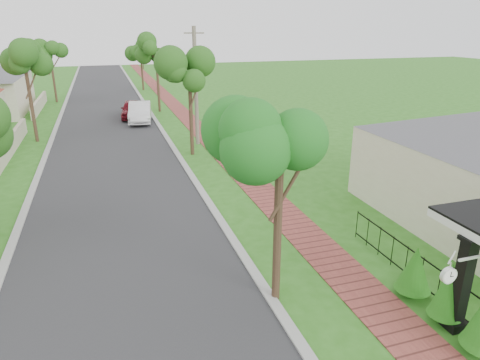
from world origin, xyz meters
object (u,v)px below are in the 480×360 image
utility_pole (196,87)px  station_clock (450,274)px  parked_car_red (132,109)px  parked_car_white (140,112)px  porch_post (461,289)px  near_tree (280,149)px

utility_pole → station_clock: bearing=-85.9°
parked_car_red → parked_car_white: bearing=-69.3°
porch_post → near_tree: near_tree is taller
parked_car_white → parked_car_red: bearing=112.1°
parked_car_red → parked_car_white: parked_car_white is taller
porch_post → near_tree: 5.49m
parked_car_white → utility_pole: 8.78m
utility_pole → station_clock: 19.71m
porch_post → station_clock: bearing=-154.9°
near_tree → station_clock: (2.89, -2.90, -2.30)m
porch_post → parked_car_red: 29.34m
near_tree → station_clock: near_tree is taller
station_clock → porch_post: bearing=25.1°
parked_car_white → utility_pole: bearing=-62.9°
porch_post → utility_pole: bearing=96.7°
parked_car_white → near_tree: 24.79m
porch_post → parked_car_white: (-5.07, 27.01, -0.36)m
parked_car_white → station_clock: size_ratio=4.40×
parked_car_white → porch_post: bearing=-72.1°
utility_pole → parked_car_red: bearing=108.9°
porch_post → near_tree: size_ratio=0.47×
parked_car_red → station_clock: bearing=-75.0°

